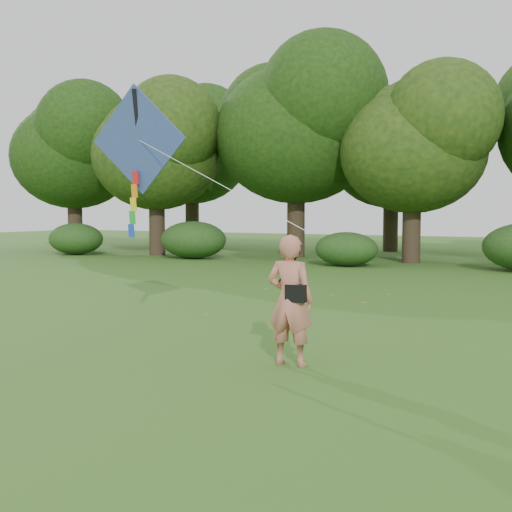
% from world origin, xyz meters
% --- Properties ---
extents(ground, '(100.00, 100.00, 0.00)m').
position_xyz_m(ground, '(0.00, 0.00, 0.00)').
color(ground, '#265114').
rests_on(ground, ground).
extents(man_kite_flyer, '(0.73, 0.49, 1.97)m').
position_xyz_m(man_kite_flyer, '(0.94, 0.38, 0.99)').
color(man_kite_flyer, '#C26E5B').
rests_on(man_kite_flyer, ground).
extents(crossbody_bag, '(0.43, 0.20, 0.74)m').
position_xyz_m(crossbody_bag, '(1.05, 0.35, 1.12)').
color(crossbody_bag, black).
rests_on(crossbody_bag, ground).
extents(flying_kite, '(5.16, 1.72, 2.94)m').
position_xyz_m(flying_kite, '(-2.91, 1.79, 3.63)').
color(flying_kite, '#223C95').
rests_on(flying_kite, ground).
extents(tree_line, '(54.70, 15.30, 9.48)m').
position_xyz_m(tree_line, '(1.67, 22.88, 5.60)').
color(tree_line, '#3A2D1E').
rests_on(tree_line, ground).
extents(shrub_band, '(39.15, 3.22, 1.88)m').
position_xyz_m(shrub_band, '(-0.72, 17.60, 0.86)').
color(shrub_band, '#264919').
rests_on(shrub_band, ground).
extents(fallen_leaves, '(10.76, 11.92, 0.01)m').
position_xyz_m(fallen_leaves, '(0.28, 6.53, 0.01)').
color(fallen_leaves, olive).
rests_on(fallen_leaves, ground).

